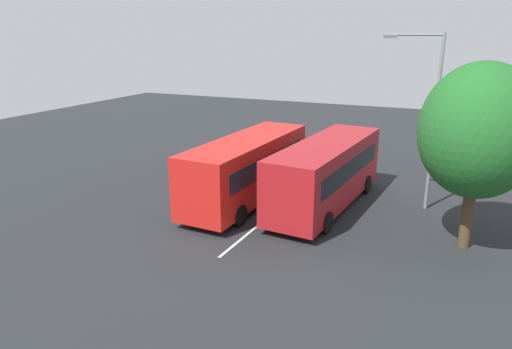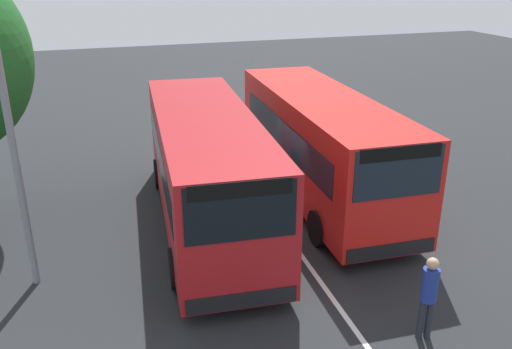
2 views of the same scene
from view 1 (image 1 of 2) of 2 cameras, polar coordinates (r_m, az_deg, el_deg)
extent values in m
plane|color=#232628|center=(23.32, 3.86, -3.30)|extent=(67.28, 67.28, 0.00)
cube|color=#AD191E|center=(22.32, 8.59, 0.35)|extent=(9.34, 3.25, 2.84)
cube|color=black|center=(26.32, 12.18, 4.41)|extent=(0.31, 2.18, 1.19)
cube|color=black|center=(22.66, 5.77, 1.60)|extent=(7.67, 0.74, 0.91)
cube|color=black|center=(21.86, 11.58, 0.76)|extent=(7.67, 0.74, 0.91)
cube|color=black|center=(26.24, 12.25, 5.43)|extent=(0.27, 1.98, 0.32)
cube|color=black|center=(26.83, 11.94, 0.32)|extent=(0.30, 2.28, 0.36)
cylinder|color=black|center=(25.72, 8.33, -0.39)|extent=(0.96, 0.36, 0.94)
cylinder|color=black|center=(25.04, 13.36, -1.16)|extent=(0.96, 0.36, 0.94)
cylinder|color=black|center=(20.63, 2.46, -4.64)|extent=(0.96, 0.36, 0.94)
cylinder|color=black|center=(19.77, 8.60, -5.81)|extent=(0.96, 0.36, 0.94)
cube|color=red|center=(22.82, -1.10, 0.90)|extent=(9.27, 2.93, 2.84)
cube|color=#19232D|center=(26.61, 3.50, 4.89)|extent=(0.23, 2.18, 1.19)
cube|color=#19232D|center=(23.30, -3.73, 2.07)|extent=(7.69, 0.47, 0.91)
cube|color=#19232D|center=(22.20, 1.64, 1.35)|extent=(7.69, 0.47, 0.91)
cube|color=black|center=(26.53, 3.54, 5.90)|extent=(0.20, 1.98, 0.32)
cube|color=black|center=(27.11, 3.45, 0.84)|extent=(0.21, 2.28, 0.36)
cylinder|color=black|center=(26.19, -0.35, 0.11)|extent=(0.96, 0.33, 0.94)
cylinder|color=black|center=(25.25, 4.40, -0.59)|extent=(0.96, 0.33, 0.94)
cylinder|color=black|center=(21.43, -7.57, -3.93)|extent=(0.96, 0.33, 0.94)
cylinder|color=black|center=(20.26, -2.04, -5.04)|extent=(0.96, 0.33, 0.94)
cylinder|color=#232833|center=(29.06, 6.45, 1.63)|extent=(0.13, 0.13, 0.87)
cylinder|color=#232833|center=(29.14, 6.19, 1.68)|extent=(0.13, 0.13, 0.87)
cylinder|color=navy|center=(28.91, 6.37, 3.14)|extent=(0.40, 0.40, 0.69)
sphere|color=tan|center=(28.80, 6.40, 4.04)|extent=(0.24, 0.24, 0.24)
cylinder|color=gray|center=(22.71, 20.98, 5.64)|extent=(0.16, 0.16, 8.08)
cylinder|color=gray|center=(22.14, 19.12, 15.86)|extent=(0.70, 2.21, 0.10)
cube|color=slate|center=(21.98, 16.09, 15.91)|extent=(0.34, 0.59, 0.14)
cylinder|color=#4C3823|center=(19.73, 24.46, -4.30)|extent=(0.44, 0.44, 2.84)
ellipsoid|color=#1E6023|center=(18.89, 25.64, 4.84)|extent=(4.78, 4.30, 5.02)
cube|color=silver|center=(23.32, 3.86, -3.29)|extent=(13.52, 0.57, 0.01)
camera|label=2|loc=(34.15, 20.29, 14.12)|focal=37.90mm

